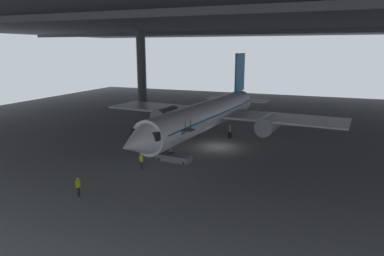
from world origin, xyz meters
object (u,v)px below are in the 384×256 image
object	(u,v)px
boarding_stairs	(175,154)
crew_worker_by_stairs	(141,160)
airplane_main	(208,115)
crew_worker_near_nose	(78,186)

from	to	relation	value
boarding_stairs	crew_worker_by_stairs	xyz separation A→B (m)	(-1.98, -3.81, 0.25)
airplane_main	crew_worker_by_stairs	world-z (taller)	airplane_main
crew_worker_near_nose	crew_worker_by_stairs	world-z (taller)	crew_worker_by_stairs
airplane_main	crew_worker_by_stairs	distance (m)	14.24
boarding_stairs	airplane_main	bearing A→B (deg)	88.18
boarding_stairs	crew_worker_by_stairs	distance (m)	4.30
boarding_stairs	crew_worker_near_nose	bearing A→B (deg)	-106.57
airplane_main	boarding_stairs	world-z (taller)	airplane_main
boarding_stairs	crew_worker_near_nose	xyz separation A→B (m)	(-3.46, -11.62, 0.24)
boarding_stairs	crew_worker_by_stairs	size ratio (longest dim) A/B	2.70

